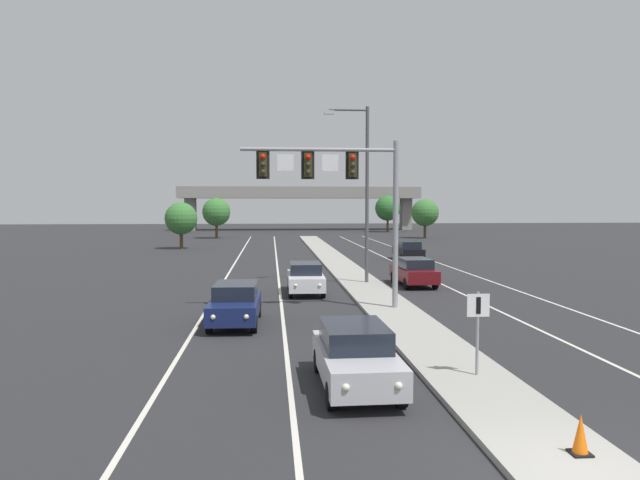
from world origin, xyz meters
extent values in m
cube|color=#9E9B93|center=(0.00, 18.00, 0.07)|extent=(2.40, 110.00, 0.15)
cube|color=silver|center=(-4.70, 25.00, 0.00)|extent=(0.14, 100.00, 0.01)
cube|color=silver|center=(4.70, 25.00, 0.00)|extent=(0.14, 100.00, 0.01)
cube|color=silver|center=(-8.00, 25.00, 0.00)|extent=(0.14, 100.00, 0.01)
cube|color=silver|center=(8.00, 25.00, 0.00)|extent=(0.14, 100.00, 0.01)
cylinder|color=gray|center=(0.22, 15.87, 3.75)|extent=(0.24, 0.24, 7.20)
cylinder|color=gray|center=(-3.11, 15.87, 6.95)|extent=(6.65, 0.16, 0.16)
cube|color=black|center=(-1.68, 15.91, 6.30)|extent=(0.56, 0.06, 1.20)
cube|color=#38330F|center=(-1.68, 15.87, 6.30)|extent=(0.32, 0.32, 1.00)
sphere|color=red|center=(-1.68, 15.70, 6.62)|extent=(0.22, 0.22, 0.22)
sphere|color=#282828|center=(-1.68, 15.70, 6.30)|extent=(0.22, 0.22, 0.22)
sphere|color=#282828|center=(-1.68, 15.70, 5.98)|extent=(0.22, 0.22, 0.22)
cube|color=black|center=(-3.59, 15.91, 6.30)|extent=(0.56, 0.06, 1.20)
cube|color=#38330F|center=(-3.59, 15.87, 6.30)|extent=(0.32, 0.32, 1.00)
sphere|color=red|center=(-3.59, 15.70, 6.62)|extent=(0.22, 0.22, 0.22)
sphere|color=#282828|center=(-3.59, 15.70, 6.30)|extent=(0.22, 0.22, 0.22)
sphere|color=#282828|center=(-3.59, 15.70, 5.98)|extent=(0.22, 0.22, 0.22)
cube|color=black|center=(-5.49, 15.91, 6.30)|extent=(0.56, 0.06, 1.20)
cube|color=#38330F|center=(-5.49, 15.87, 6.30)|extent=(0.32, 0.32, 1.00)
sphere|color=red|center=(-5.49, 15.70, 6.62)|extent=(0.22, 0.22, 0.22)
sphere|color=#282828|center=(-5.49, 15.70, 6.30)|extent=(0.22, 0.22, 0.22)
sphere|color=#282828|center=(-5.49, 15.70, 5.98)|extent=(0.22, 0.22, 0.22)
cube|color=white|center=(-2.64, 15.85, 6.40)|extent=(0.70, 0.04, 0.70)
cube|color=white|center=(-4.54, 15.85, 6.40)|extent=(0.70, 0.04, 0.70)
cylinder|color=gray|center=(0.23, 5.66, 1.25)|extent=(0.08, 0.08, 2.20)
cube|color=white|center=(0.23, 5.63, 2.00)|extent=(0.60, 0.03, 0.60)
cube|color=black|center=(0.23, 5.61, 2.00)|extent=(0.12, 0.01, 0.44)
cylinder|color=#4C4C51|center=(0.33, 24.16, 5.15)|extent=(0.20, 0.20, 10.00)
cylinder|color=#4C4C51|center=(-0.77, 24.16, 9.95)|extent=(2.20, 0.12, 0.12)
cube|color=#B7B7B2|center=(-1.87, 24.16, 9.80)|extent=(0.56, 0.28, 0.20)
cube|color=#B7B7BC|center=(-3.05, 5.28, 0.67)|extent=(1.88, 4.43, 0.70)
cube|color=black|center=(-3.05, 5.50, 1.30)|extent=(1.62, 2.40, 0.56)
sphere|color=#EAE5C6|center=(-2.43, 3.11, 0.72)|extent=(0.18, 0.18, 0.18)
sphere|color=#EAE5C6|center=(-3.58, 3.09, 0.72)|extent=(0.18, 0.18, 0.18)
cylinder|color=black|center=(-2.22, 3.79, 0.32)|extent=(0.23, 0.64, 0.64)
cylinder|color=black|center=(-3.82, 3.77, 0.32)|extent=(0.23, 0.64, 0.64)
cylinder|color=black|center=(-2.27, 6.79, 0.32)|extent=(0.23, 0.64, 0.64)
cylinder|color=black|center=(-3.87, 6.77, 0.32)|extent=(0.23, 0.64, 0.64)
cube|color=#141E4C|center=(-6.55, 13.43, 0.67)|extent=(1.92, 4.45, 0.70)
cube|color=black|center=(-6.54, 13.65, 1.30)|extent=(1.65, 2.42, 0.56)
sphere|color=#EAE5C6|center=(-6.03, 11.24, 0.72)|extent=(0.18, 0.18, 0.18)
sphere|color=#EAE5C6|center=(-7.18, 11.27, 0.72)|extent=(0.18, 0.18, 0.18)
cylinder|color=black|center=(-5.79, 11.91, 0.32)|extent=(0.24, 0.65, 0.64)
cylinder|color=black|center=(-7.39, 11.95, 0.32)|extent=(0.24, 0.65, 0.64)
cylinder|color=black|center=(-5.71, 14.91, 0.32)|extent=(0.24, 0.65, 0.64)
cylinder|color=black|center=(-7.30, 14.95, 0.32)|extent=(0.24, 0.65, 0.64)
cube|color=silver|center=(-3.38, 21.10, 0.67)|extent=(1.86, 4.42, 0.70)
cube|color=black|center=(-3.38, 21.32, 1.30)|extent=(1.61, 2.40, 0.56)
sphere|color=#EAE5C6|center=(-2.84, 18.91, 0.72)|extent=(0.18, 0.18, 0.18)
sphere|color=#EAE5C6|center=(-3.99, 18.92, 0.72)|extent=(0.18, 0.18, 0.18)
cylinder|color=black|center=(-2.60, 19.59, 0.32)|extent=(0.23, 0.64, 0.64)
cylinder|color=black|center=(-4.20, 19.61, 0.32)|extent=(0.23, 0.64, 0.64)
cylinder|color=black|center=(-2.57, 22.59, 0.32)|extent=(0.23, 0.64, 0.64)
cylinder|color=black|center=(-4.17, 22.61, 0.32)|extent=(0.23, 0.64, 0.64)
cube|color=#5B0F14|center=(2.93, 23.56, 0.67)|extent=(1.91, 4.44, 0.70)
cube|color=black|center=(2.93, 23.34, 1.30)|extent=(1.64, 2.42, 0.56)
sphere|color=#EAE5C6|center=(2.30, 25.72, 0.72)|extent=(0.18, 0.18, 0.18)
sphere|color=#EAE5C6|center=(3.45, 25.75, 0.72)|extent=(0.18, 0.18, 0.18)
cylinder|color=black|center=(2.09, 25.04, 0.32)|extent=(0.24, 0.65, 0.64)
cylinder|color=black|center=(3.69, 25.08, 0.32)|extent=(0.24, 0.65, 0.64)
cylinder|color=black|center=(2.17, 22.04, 0.32)|extent=(0.24, 0.65, 0.64)
cylinder|color=black|center=(3.77, 22.08, 0.32)|extent=(0.24, 0.65, 0.64)
cube|color=black|center=(6.15, 38.57, 0.67)|extent=(1.80, 4.40, 0.70)
cube|color=black|center=(6.15, 38.35, 1.30)|extent=(1.59, 2.38, 0.56)
sphere|color=#EAE5C6|center=(5.57, 40.75, 0.72)|extent=(0.18, 0.18, 0.18)
sphere|color=#EAE5C6|center=(6.73, 40.74, 0.72)|extent=(0.18, 0.18, 0.18)
cylinder|color=black|center=(5.35, 40.07, 0.32)|extent=(0.22, 0.64, 0.64)
cylinder|color=black|center=(6.95, 40.06, 0.32)|extent=(0.22, 0.64, 0.64)
cylinder|color=black|center=(5.35, 37.07, 0.32)|extent=(0.22, 0.64, 0.64)
cylinder|color=black|center=(6.95, 37.06, 0.32)|extent=(0.22, 0.64, 0.64)
cube|color=black|center=(0.36, 0.69, 0.17)|extent=(0.36, 0.36, 0.04)
cone|color=orange|center=(0.36, 0.69, 0.54)|extent=(0.28, 0.28, 0.70)
cube|color=gray|center=(0.00, 95.70, 6.20)|extent=(42.40, 6.40, 1.10)
cube|color=gray|center=(0.00, 92.70, 7.20)|extent=(42.40, 0.36, 0.90)
cube|color=gray|center=(-19.20, 95.70, 2.83)|extent=(1.80, 2.40, 5.65)
cube|color=gray|center=(19.20, 95.70, 2.83)|extent=(1.80, 2.40, 5.65)
cylinder|color=#4C3823|center=(-12.47, 71.00, 1.03)|extent=(0.36, 0.36, 2.06)
sphere|color=#387533|center=(-12.47, 71.00, 3.57)|extent=(3.77, 3.77, 3.77)
cylinder|color=#4C3823|center=(15.61, 68.87, 1.00)|extent=(0.36, 0.36, 2.01)
sphere|color=#387533|center=(15.61, 68.87, 3.48)|extent=(3.67, 3.67, 3.67)
cylinder|color=#4C3823|center=(-14.38, 52.42, 0.91)|extent=(0.36, 0.36, 1.82)
sphere|color=#387533|center=(-14.38, 52.42, 3.16)|extent=(3.33, 3.33, 3.33)
cylinder|color=#4C3823|center=(14.08, 86.74, 1.14)|extent=(0.36, 0.36, 2.28)
sphere|color=#2D6B2D|center=(14.08, 86.74, 3.95)|extent=(4.17, 4.17, 4.17)
camera|label=1|loc=(-5.17, -9.22, 4.65)|focal=33.09mm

